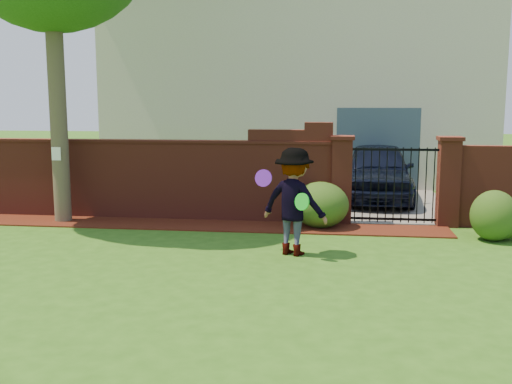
# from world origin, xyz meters

# --- Properties ---
(ground) EXTENTS (80.00, 80.00, 0.01)m
(ground) POSITION_xyz_m (0.00, 0.00, -0.01)
(ground) COLOR #2B5A16
(ground) RESTS_ON ground
(mulch_bed) EXTENTS (11.10, 1.08, 0.03)m
(mulch_bed) POSITION_xyz_m (-0.95, 3.34, 0.01)
(mulch_bed) COLOR #3A130A
(mulch_bed) RESTS_ON ground
(brick_wall) EXTENTS (8.70, 0.31, 2.16)m
(brick_wall) POSITION_xyz_m (-2.01, 4.00, 0.93)
(brick_wall) COLOR maroon
(brick_wall) RESTS_ON ground
(pillar_left) EXTENTS (0.50, 0.50, 1.88)m
(pillar_left) POSITION_xyz_m (2.40, 4.00, 0.96)
(pillar_left) COLOR maroon
(pillar_left) RESTS_ON ground
(pillar_right) EXTENTS (0.50, 0.50, 1.88)m
(pillar_right) POSITION_xyz_m (4.60, 4.00, 0.96)
(pillar_right) COLOR maroon
(pillar_right) RESTS_ON ground
(iron_gate) EXTENTS (1.78, 0.03, 1.60)m
(iron_gate) POSITION_xyz_m (3.50, 4.00, 0.85)
(iron_gate) COLOR black
(iron_gate) RESTS_ON ground
(driveway) EXTENTS (3.20, 8.00, 0.01)m
(driveway) POSITION_xyz_m (3.50, 8.00, 0.01)
(driveway) COLOR slate
(driveway) RESTS_ON ground
(house) EXTENTS (12.40, 6.40, 6.30)m
(house) POSITION_xyz_m (1.00, 12.00, 3.16)
(house) COLOR beige
(house) RESTS_ON ground
(car) EXTENTS (2.02, 4.53, 1.51)m
(car) POSITION_xyz_m (3.37, 6.98, 0.76)
(car) COLOR black
(car) RESTS_ON ground
(paper_notice) EXTENTS (0.20, 0.01, 0.28)m
(paper_notice) POSITION_xyz_m (-3.60, 3.21, 1.50)
(paper_notice) COLOR white
(paper_notice) RESTS_ON tree
(shrub_left) EXTENTS (1.17, 1.17, 0.96)m
(shrub_left) POSITION_xyz_m (1.97, 3.51, 0.48)
(shrub_left) COLOR #1D4414
(shrub_left) RESTS_ON ground
(shrub_middle) EXTENTS (0.87, 0.87, 0.96)m
(shrub_middle) POSITION_xyz_m (5.23, 2.75, 0.48)
(shrub_middle) COLOR #1D4414
(shrub_middle) RESTS_ON ground
(shrub_right) EXTENTS (0.94, 0.94, 0.83)m
(shrub_right) POSITION_xyz_m (5.35, 2.88, 0.42)
(shrub_right) COLOR #1D4414
(shrub_right) RESTS_ON ground
(man) EXTENTS (1.36, 1.09, 1.83)m
(man) POSITION_xyz_m (1.55, 1.24, 0.92)
(man) COLOR gray
(man) RESTS_ON ground
(frisbee_purple) EXTENTS (0.31, 0.14, 0.29)m
(frisbee_purple) POSITION_xyz_m (1.05, 1.21, 1.32)
(frisbee_purple) COLOR purple
(frisbee_purple) RESTS_ON man
(frisbee_green) EXTENTS (0.27, 0.22, 0.29)m
(frisbee_green) POSITION_xyz_m (1.72, 0.92, 0.98)
(frisbee_green) COLOR green
(frisbee_green) RESTS_ON man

